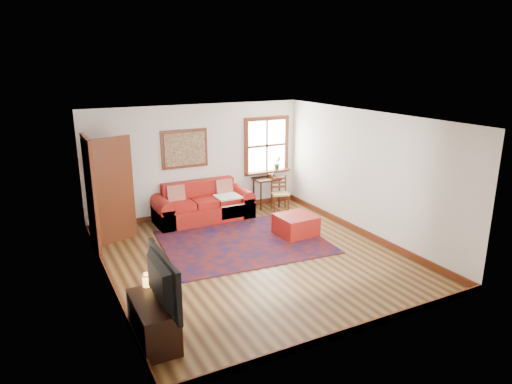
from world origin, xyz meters
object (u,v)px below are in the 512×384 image
red_leather_sofa (203,207)px  ladder_back_chair (280,192)px  side_table (266,183)px  red_ottoman (296,225)px  media_cabinet (153,321)px

red_leather_sofa → ladder_back_chair: 1.86m
red_leather_sofa → side_table: size_ratio=2.98×
red_ottoman → side_table: side_table is taller
side_table → ladder_back_chair: (0.16, -0.36, -0.15)m
side_table → media_cabinet: 5.71m
media_cabinet → side_table: bearing=47.1°
red_leather_sofa → media_cabinet: size_ratio=2.17×
ladder_back_chair → media_cabinet: ladder_back_chair is taller
red_ottoman → media_cabinet: bearing=-149.5°
red_ottoman → ladder_back_chair: ladder_back_chair is taller
side_table → red_ottoman: bearing=-100.7°
red_leather_sofa → side_table: red_leather_sofa is taller
ladder_back_chair → media_cabinet: size_ratio=0.85×
red_leather_sofa → red_ottoman: 2.19m
red_ottoman → red_leather_sofa: bearing=125.0°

